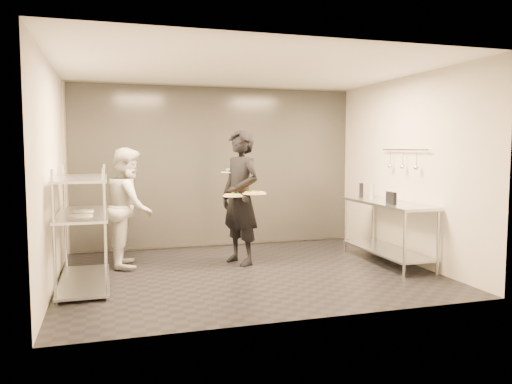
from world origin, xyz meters
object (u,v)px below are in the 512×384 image
object	(u,v)px
pizza_plate_near	(233,195)
chef	(129,207)
bottle_green	(372,192)
bottle_dark	(361,190)
waiter	(240,197)
pizza_plate_far	(254,193)
pos_monitor	(391,198)
pass_rack	(83,225)
bottle_clear	(373,193)
prep_counter	(387,221)
salad_plate	(230,171)

from	to	relation	value
pizza_plate_near	chef	bearing A→B (deg)	158.56
bottle_green	bottle_dark	distance (m)	0.42
bottle_green	bottle_dark	world-z (taller)	bottle_green
chef	bottle_dark	bearing A→B (deg)	-87.83
waiter	bottle_green	bearing A→B (deg)	60.32
chef	pizza_plate_far	distance (m)	1.84
pos_monitor	pizza_plate_near	bearing A→B (deg)	169.27
pass_rack	bottle_green	xyz separation A→B (m)	(4.27, 0.39, 0.27)
bottle_dark	pizza_plate_far	bearing A→B (deg)	-166.80
pizza_plate_near	pos_monitor	distance (m)	2.27
pass_rack	bottle_clear	distance (m)	4.39
prep_counter	bottle_green	bearing A→B (deg)	98.24
pizza_plate_far	pizza_plate_near	bearing A→B (deg)	177.14
bottle_green	bottle_clear	world-z (taller)	bottle_green
waiter	chef	world-z (taller)	waiter
pass_rack	pos_monitor	size ratio (longest dim) A/B	6.46
pizza_plate_far	bottle_dark	distance (m)	2.03
pos_monitor	bottle_green	bearing A→B (deg)	89.94
pizza_plate_far	bottle_dark	world-z (taller)	bottle_dark
pizza_plate_near	salad_plate	bearing A→B (deg)	81.56
waiter	bottle_clear	xyz separation A→B (m)	(2.16, -0.07, 0.01)
salad_plate	pos_monitor	bearing A→B (deg)	-28.13
pass_rack	bottle_dark	bearing A→B (deg)	10.53
prep_counter	chef	bearing A→B (deg)	166.27
pass_rack	pizza_plate_far	distance (m)	2.38
pizza_plate_near	bottle_dark	distance (m)	2.34
chef	pizza_plate_near	size ratio (longest dim) A/B	5.91
salad_plate	bottle_dark	bearing A→B (deg)	-1.24
waiter	pizza_plate_near	size ratio (longest dim) A/B	6.80
prep_counter	pizza_plate_far	bearing A→B (deg)	170.42
bottle_clear	bottle_dark	size ratio (longest dim) A/B	0.78
pizza_plate_far	salad_plate	distance (m)	0.64
pizza_plate_near	waiter	bearing A→B (deg)	51.27
prep_counter	chef	distance (m)	3.85
prep_counter	chef	world-z (taller)	chef
pos_monitor	bottle_dark	distance (m)	1.09
pass_rack	waiter	distance (m)	2.27
waiter	chef	bearing A→B (deg)	-127.38
pass_rack	salad_plate	size ratio (longest dim) A/B	5.99
waiter	pizza_plate_near	world-z (taller)	waiter
chef	salad_plate	xyz separation A→B (m)	(1.50, -0.06, 0.51)
pizza_plate_near	bottle_dark	world-z (taller)	bottle_dark
bottle_green	prep_counter	bearing A→B (deg)	-81.76
salad_plate	bottle_clear	xyz separation A→B (m)	(2.25, -0.36, -0.37)
waiter	bottle_dark	bearing A→B (deg)	71.51
chef	bottle_green	size ratio (longest dim) A/B	7.09
pass_rack	waiter	world-z (taller)	waiter
bottle_green	pizza_plate_far	bearing A→B (deg)	-178.49
chef	pizza_plate_far	size ratio (longest dim) A/B	4.93
salad_plate	bottle_green	world-z (taller)	salad_plate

